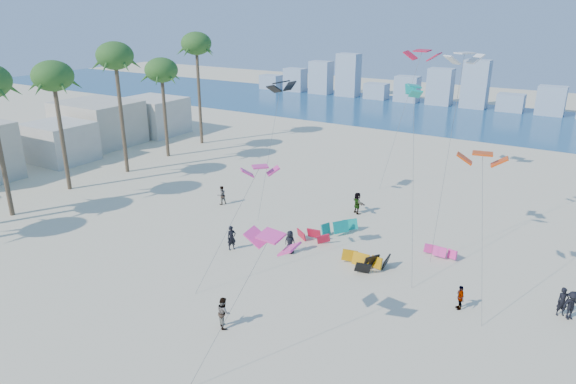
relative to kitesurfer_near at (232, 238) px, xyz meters
The scene contains 10 objects.
ground 13.67m from the kitesurfer_near, 88.04° to the right, with size 220.00×220.00×0.00m, color beige.
ocean 58.38m from the kitesurfer_near, 89.54° to the left, with size 220.00×220.00×0.00m, color navy.
kitesurfer_near is the anchor object (origin of this frame).
kitesurfer_mid 9.85m from the kitesurfer_near, 55.08° to the right, with size 0.90×0.70×1.85m, color gray.
kitesurfers_far 10.97m from the kitesurfer_near, 33.09° to the left, with size 29.96×11.96×1.93m.
grounded_kites 12.51m from the kitesurfer_near, 28.81° to the left, with size 22.30×13.15×1.05m.
flying_kites 16.65m from the kitesurfer_near, 37.30° to the left, with size 28.56×36.81×14.57m.
palm_row 24.55m from the kitesurfer_near, behind, with size 6.23×44.80×14.23m.
beachfront_buildings 34.04m from the kitesurfer_near, 167.79° to the left, with size 11.50×43.00×6.00m.
distant_skyline 68.41m from the kitesurfer_near, 90.60° to the left, with size 85.00×3.00×8.40m.
Camera 1 is at (21.31, -13.77, 17.12)m, focal length 32.09 mm.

